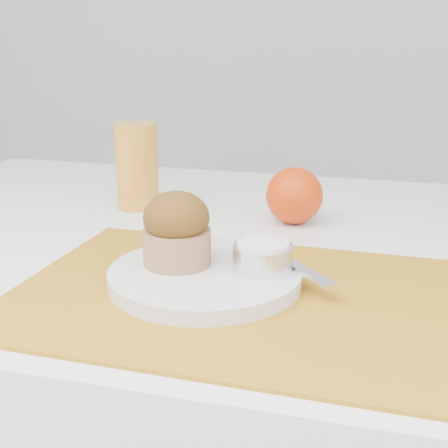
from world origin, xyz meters
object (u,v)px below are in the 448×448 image
(plate, at_px, (205,277))
(muffin, at_px, (177,230))
(juice_glass, at_px, (137,166))
(orange, at_px, (294,196))

(plate, xyz_separation_m, muffin, (-0.04, 0.01, 0.05))
(muffin, bearing_deg, plate, -14.78)
(juice_glass, distance_m, muffin, 0.32)
(orange, xyz_separation_m, muffin, (-0.09, -0.26, 0.02))
(juice_glass, xyz_separation_m, muffin, (0.16, -0.28, -0.01))
(plate, bearing_deg, muffin, 165.22)
(juice_glass, bearing_deg, orange, -4.22)
(orange, relative_size, muffin, 0.89)
(juice_glass, relative_size, muffin, 1.44)
(plate, xyz_separation_m, orange, (0.06, 0.27, 0.03))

